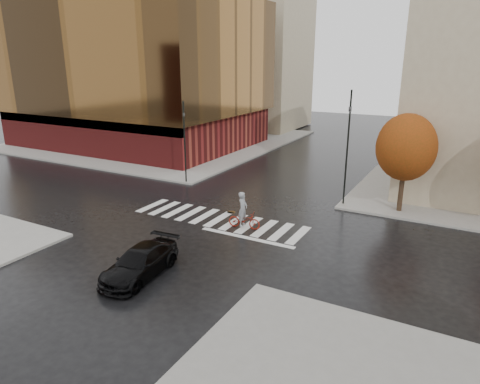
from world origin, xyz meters
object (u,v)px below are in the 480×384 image
(traffic_light_ne, at_px, (348,140))
(fire_hydrant, at_px, (181,163))
(sedan, at_px, (140,263))
(traffic_light_nw, at_px, (185,138))
(cyclist, at_px, (244,216))

(traffic_light_ne, distance_m, fire_hydrant, 17.06)
(sedan, height_order, traffic_light_ne, traffic_light_ne)
(traffic_light_nw, height_order, fire_hydrant, traffic_light_nw)
(sedan, xyz_separation_m, fire_hydrant, (-10.68, 17.73, -0.08))
(sedan, height_order, fire_hydrant, sedan)
(cyclist, bearing_deg, sedan, 162.12)
(traffic_light_ne, xyz_separation_m, fire_hydrant, (-16.30, 2.96, -4.07))
(traffic_light_nw, bearing_deg, fire_hydrant, -146.82)
(traffic_light_nw, relative_size, fire_hydrant, 7.86)
(traffic_light_nw, bearing_deg, cyclist, 46.02)
(sedan, xyz_separation_m, traffic_light_ne, (5.62, 14.77, 4.00))
(fire_hydrant, bearing_deg, sedan, -58.94)
(traffic_light_ne, bearing_deg, sedan, 86.20)
(traffic_light_ne, bearing_deg, fire_hydrant, 6.76)
(traffic_light_ne, height_order, fire_hydrant, traffic_light_ne)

